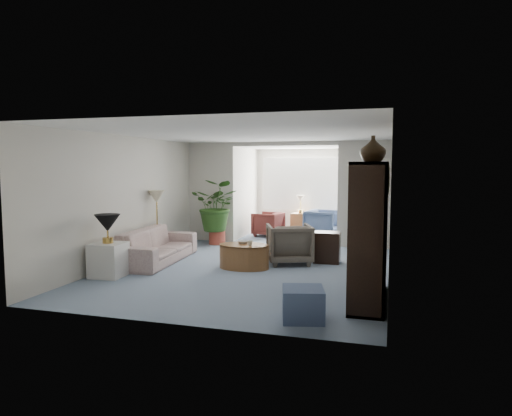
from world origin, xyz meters
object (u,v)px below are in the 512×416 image
(coffee_table, at_px, (244,256))
(end_table, at_px, (109,260))
(ottoman, at_px, (303,304))
(plant_pot, at_px, (217,238))
(sunroom_table, at_px, (300,223))
(floor_lamp, at_px, (157,197))
(coffee_cup, at_px, (250,243))
(sofa, at_px, (157,245))
(sunroom_chair_maroon, at_px, (268,224))
(side_table_dark, at_px, (327,247))
(cabinet_urn, at_px, (373,149))
(coffee_bowl, at_px, (243,242))
(framed_picture, at_px, (388,179))
(table_lamp, at_px, (107,223))
(sunroom_chair_blue, at_px, (323,224))
(entertainment_cabinet, at_px, (370,232))
(wingback_chair, at_px, (289,244))

(coffee_table, bearing_deg, end_table, -147.84)
(ottoman, xyz_separation_m, plant_pot, (-3.05, 4.94, -0.04))
(sunroom_table, bearing_deg, plant_pot, -124.91)
(floor_lamp, bearing_deg, ottoman, -41.41)
(sunroom_table, bearing_deg, end_table, -110.38)
(coffee_cup, bearing_deg, sofa, 175.40)
(sofa, bearing_deg, sunroom_chair_maroon, -21.96)
(sofa, height_order, side_table_dark, sofa)
(floor_lamp, xyz_separation_m, coffee_table, (2.24, -0.81, -1.02))
(cabinet_urn, relative_size, ottoman, 0.79)
(coffee_bowl, bearing_deg, framed_picture, -8.09)
(end_table, distance_m, ottoman, 3.87)
(floor_lamp, bearing_deg, framed_picture, -12.67)
(sunroom_chair_maroon, bearing_deg, cabinet_urn, 42.23)
(end_table, height_order, table_lamp, table_lamp)
(coffee_bowl, bearing_deg, coffee_table, -63.43)
(cabinet_urn, bearing_deg, side_table_dark, 115.42)
(framed_picture, height_order, plant_pot, framed_picture)
(end_table, distance_m, coffee_bowl, 2.44)
(coffee_cup, xyz_separation_m, side_table_dark, (1.27, 1.06, -0.19))
(coffee_table, distance_m, coffee_cup, 0.33)
(sunroom_chair_blue, relative_size, sunroom_table, 1.45)
(framed_picture, bearing_deg, sunroom_chair_maroon, 126.71)
(coffee_bowl, bearing_deg, entertainment_cabinet, -33.36)
(sunroom_chair_blue, distance_m, sunroom_table, 1.06)
(coffee_bowl, height_order, ottoman, coffee_bowl)
(entertainment_cabinet, bearing_deg, sofa, 159.89)
(coffee_bowl, bearing_deg, sunroom_table, 87.22)
(sofa, distance_m, coffee_table, 1.85)
(table_lamp, relative_size, sunroom_chair_blue, 0.52)
(end_table, distance_m, sunroom_chair_maroon, 5.44)
(table_lamp, distance_m, wingback_chair, 3.43)
(framed_picture, relative_size, side_table_dark, 0.82)
(sofa, bearing_deg, coffee_bowl, -92.58)
(end_table, height_order, cabinet_urn, cabinet_urn)
(sofa, height_order, sunroom_chair_blue, sunroom_chair_blue)
(coffee_bowl, distance_m, cabinet_urn, 3.12)
(framed_picture, xyz_separation_m, floor_lamp, (-4.81, 1.08, -0.45))
(sofa, bearing_deg, table_lamp, 167.75)
(side_table_dark, xyz_separation_m, ottoman, (0.17, -3.53, -0.10))
(sunroom_chair_blue, bearing_deg, wingback_chair, -171.91)
(side_table_dark, bearing_deg, wingback_chair, -156.80)
(end_table, xyz_separation_m, table_lamp, (0.00, 0.00, 0.64))
(ottoman, bearing_deg, sunroom_chair_maroon, 108.43)
(coffee_cup, bearing_deg, coffee_bowl, 135.00)
(coffee_bowl, height_order, sunroom_chair_blue, sunroom_chair_blue)
(sofa, bearing_deg, sunroom_table, -27.40)
(framed_picture, relative_size, end_table, 0.85)
(cabinet_urn, bearing_deg, floor_lamp, 158.74)
(sofa, xyz_separation_m, sunroom_chair_maroon, (1.27, 3.89, 0.00))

